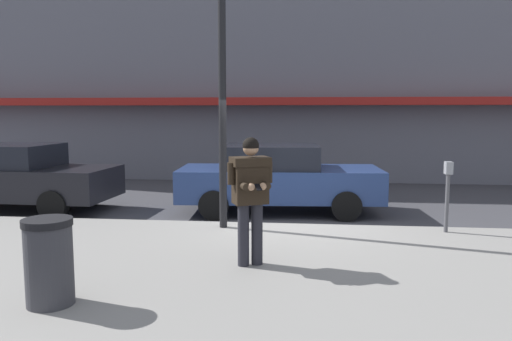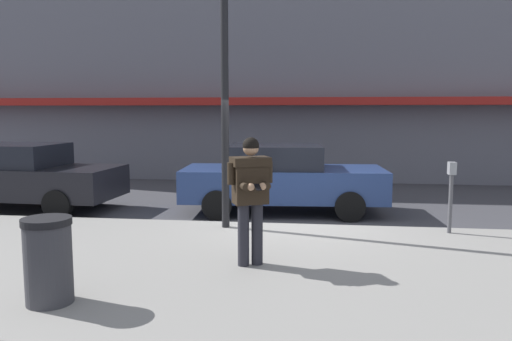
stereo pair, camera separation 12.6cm
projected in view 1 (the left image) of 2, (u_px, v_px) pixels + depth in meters
name	position (u px, v px, depth m)	size (l,w,h in m)	color
ground_plane	(286.00, 228.00, 9.86)	(80.00, 80.00, 0.00)	#3D3D42
sidewalk	(348.00, 272.00, 6.93)	(32.00, 5.30, 0.14)	gray
curb_paint_line	(336.00, 228.00, 9.81)	(28.00, 0.12, 0.01)	silver
storefront_facade	(327.00, 6.00, 17.43)	(28.00, 4.70, 11.94)	slate
parked_sedan_near	(15.00, 177.00, 11.54)	(4.58, 2.08, 1.54)	black
parked_sedan_mid	(278.00, 178.00, 11.29)	(4.61, 2.15, 1.54)	navy
man_texting_on_phone	(250.00, 187.00, 6.90)	(0.62, 0.65, 1.81)	#23232B
street_lamp_post	(222.00, 64.00, 8.97)	(0.36, 0.36, 4.88)	black
parking_meter	(448.00, 186.00, 8.85)	(0.12, 0.18, 1.27)	#4C4C51
trash_bin	(49.00, 262.00, 5.55)	(0.55, 0.55, 0.98)	#38383D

